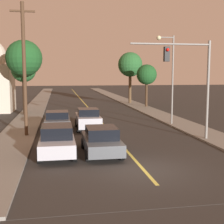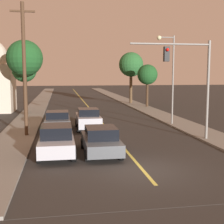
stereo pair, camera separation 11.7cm
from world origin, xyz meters
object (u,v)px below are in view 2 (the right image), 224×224
Objects in this scene: car_outer_lane_second at (58,120)px; tree_left_near at (24,71)px; car_near_lane_front at (101,140)px; car_outer_lane_front at (57,140)px; tree_right_near at (147,75)px; car_near_lane_second at (88,119)px; tree_right_far at (131,65)px; streetlamp_right at (169,68)px; tree_left_far at (25,59)px; traffic_signal_mast at (191,72)px; utility_pole_left at (24,67)px.

car_outer_lane_second is 0.72× the size of tree_left_near.
car_near_lane_front is 0.93× the size of car_outer_lane_front.
tree_right_near is (8.79, 22.02, 3.37)m from car_near_lane_front.
tree_right_near is at bearing 52.93° from car_outer_lane_second.
tree_left_near reaches higher than car_near_lane_second.
tree_left_near is at bearing -143.66° from tree_right_far.
car_near_lane_front is 11.55m from streetlamp_right.
tree_right_far reaches higher than car_outer_lane_front.
tree_left_near is (-3.36, 9.88, 3.79)m from car_outer_lane_second.
tree_right_near reaches higher than car_outer_lane_front.
tree_left_near is 1.09× the size of tree_right_near.
tree_left_far is at bearing 109.12° from car_near_lane_front.
car_outer_lane_second reaches higher than car_near_lane_front.
car_outer_lane_second is at bearing 90.00° from car_outer_lane_front.
car_near_lane_front is 0.70× the size of traffic_signal_mast.
car_outer_lane_front is 0.65× the size of tree_right_far.
streetlamp_right is (6.78, 0.92, 3.88)m from car_near_lane_second.
streetlamp_right is 11.58m from utility_pole_left.
tree_left_far is at bearing 101.39° from car_outer_lane_front.
tree_left_near is at bearing 144.97° from streetlamp_right.
car_outer_lane_second is 9.97m from streetlamp_right.
traffic_signal_mast is at bearing 21.60° from car_near_lane_front.
car_near_lane_second is at bearing -111.83° from tree_right_far.
car_outer_lane_front is 29.18m from tree_right_far.
car_near_lane_second is at bearing -59.51° from tree_left_near.
tree_left_far reaches higher than car_outer_lane_second.
car_outer_lane_second is at bearing 149.09° from traffic_signal_mast.
tree_right_far is (13.53, 9.95, 0.92)m from tree_left_near.
car_near_lane_front is at bearing -71.73° from tree_left_near.
tree_left_near is (-3.36, 17.00, 3.76)m from car_outer_lane_front.
traffic_signal_mast is at bearing -49.50° from tree_left_far.
car_outer_lane_front is 16.57m from tree_left_far.
tree_left_near is 0.81× the size of tree_right_far.
streetlamp_right is at bearing 7.69° from car_near_lane_second.
tree_right_near is (11.11, 14.71, 3.32)m from car_outer_lane_second.
car_outer_lane_second is at bearing -117.14° from tree_right_far.
traffic_signal_mast reaches higher than car_near_lane_second.
car_outer_lane_second is at bearing 107.60° from car_near_lane_front.
streetlamp_right reaches higher than car_near_lane_second.
tree_right_far is (7.85, 19.60, 4.68)m from car_near_lane_second.
tree_right_far reaches higher than car_outer_lane_second.
car_outer_lane_front is 9.26m from traffic_signal_mast.
utility_pole_left is (-4.40, -2.13, 3.85)m from car_near_lane_second.
traffic_signal_mast reaches higher than tree_left_near.
utility_pole_left reaches higher than car_outer_lane_second.
utility_pole_left is 10.40m from tree_left_far.
traffic_signal_mast is 1.07× the size of tree_left_near.
car_near_lane_front is 0.60× the size of tree_right_far.
car_near_lane_second is at bearing 90.00° from car_near_lane_front.
utility_pole_left reaches higher than car_outer_lane_front.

